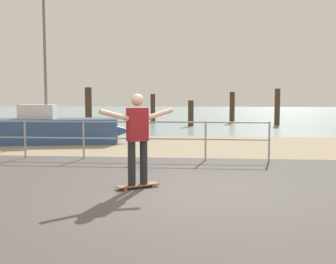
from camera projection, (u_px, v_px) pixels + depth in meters
The scene contains 12 objects.
ground_plane at pixel (176, 209), 6.08m from camera, with size 24.00×10.00×0.04m, color #514C49.
beach_strip at pixel (193, 145), 14.02m from camera, with size 24.00×6.00×0.04m, color tan.
sea_surface at pixel (201, 113), 41.79m from camera, with size 72.00×50.00×0.04m, color #849EA3.
railing_fence at pixel (113, 134), 10.77m from camera, with size 8.18×0.05×1.05m.
sailboat at pixel (60, 129), 14.49m from camera, with size 5.06×2.19×5.60m.
skateboard at pixel (138, 185), 7.41m from camera, with size 0.77×0.62×0.08m.
skateboarder at pixel (138, 134), 7.33m from camera, with size 1.24×0.90×1.65m.
groyne_post_0 at pixel (88, 109), 20.36m from camera, with size 0.33×0.33×2.14m, color #422D1E.
groyne_post_1 at pixel (153, 109), 25.81m from camera, with size 0.30×0.30×1.85m, color #422D1E.
groyne_post_2 at pixel (191, 113), 22.96m from camera, with size 0.32×0.32×1.47m, color #422D1E.
groyne_post_3 at pixel (232, 107), 25.82m from camera, with size 0.32×0.32×1.98m, color #422D1E.
groyne_post_4 at pixel (277, 107), 23.82m from camera, with size 0.31×0.31×2.15m, color #422D1E.
Camera 1 is at (0.44, -6.95, 1.69)m, focal length 43.46 mm.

